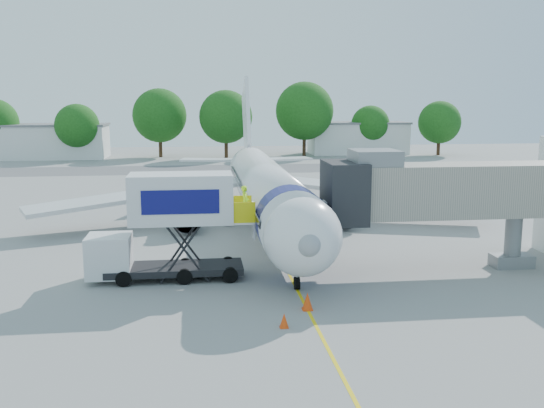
{
  "coord_description": "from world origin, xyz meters",
  "views": [
    {
      "loc": [
        -4.68,
        -37.74,
        9.29
      ],
      "look_at": [
        -0.48,
        -3.36,
        3.2
      ],
      "focal_mm": 40.0,
      "sensor_mm": 36.0,
      "label": 1
    }
  ],
  "objects": [
    {
      "name": "jet_bridge",
      "position": [
        7.99,
        -7.0,
        4.34
      ],
      "size": [
        13.9,
        3.2,
        6.6
      ],
      "color": "#A59D8D",
      "rests_on": "ground"
    },
    {
      "name": "tree_g",
      "position": [
        34.47,
        57.62,
        5.34
      ],
      "size": [
        6.9,
        6.9,
        8.8
      ],
      "color": "#382314",
      "rests_on": "ground"
    },
    {
      "name": "tree_b",
      "position": [
        -22.73,
        56.87,
        5.1
      ],
      "size": [
        6.6,
        6.6,
        8.41
      ],
      "color": "#382314",
      "rests_on": "ground"
    },
    {
      "name": "ground_tug",
      "position": [
        2.58,
        -18.65,
        0.66
      ],
      "size": [
        3.4,
        2.18,
        1.26
      ],
      "rotation": [
        0.0,
        0.0,
        0.19
      ],
      "color": "silver",
      "rests_on": "ground"
    },
    {
      "name": "catering_hiloader",
      "position": [
        -6.27,
        -7.0,
        2.76
      ],
      "size": [
        8.5,
        2.44,
        5.5
      ],
      "color": "black",
      "rests_on": "ground"
    },
    {
      "name": "safety_cone_a",
      "position": [
        -1.33,
        -14.41,
        0.29
      ],
      "size": [
        0.38,
        0.38,
        0.61
      ],
      "color": "#E7400C",
      "rests_on": "ground"
    },
    {
      "name": "guidance_line",
      "position": [
        0.0,
        0.0,
        0.01
      ],
      "size": [
        0.15,
        70.0,
        0.01
      ],
      "primitive_type": "cube",
      "color": "yellow",
      "rests_on": "ground"
    },
    {
      "name": "tree_e",
      "position": [
        12.36,
        59.03,
        7.2
      ],
      "size": [
        9.3,
        9.3,
        11.85
      ],
      "color": "#382314",
      "rests_on": "ground"
    },
    {
      "name": "tree_f",
      "position": [
        23.71,
        60.52,
        4.88
      ],
      "size": [
        6.32,
        6.32,
        8.06
      ],
      "color": "#382314",
      "rests_on": "ground"
    },
    {
      "name": "outbuilding_right",
      "position": [
        22.0,
        62.0,
        2.66
      ],
      "size": [
        16.4,
        7.4,
        5.3
      ],
      "color": "silver",
      "rests_on": "ground"
    },
    {
      "name": "outbuilding_left",
      "position": [
        -28.0,
        60.0,
        2.66
      ],
      "size": [
        18.4,
        8.4,
        5.3
      ],
      "color": "silver",
      "rests_on": "ground"
    },
    {
      "name": "ground",
      "position": [
        0.0,
        0.0,
        0.0
      ],
      "size": [
        160.0,
        160.0,
        0.0
      ],
      "primitive_type": "plane",
      "color": "gray",
      "rests_on": "ground"
    },
    {
      "name": "tree_d",
      "position": [
        -0.34,
        57.02,
        6.37
      ],
      "size": [
        8.23,
        8.23,
        10.5
      ],
      "color": "#382314",
      "rests_on": "ground"
    },
    {
      "name": "taxiway_strip",
      "position": [
        0.0,
        42.0,
        0.0
      ],
      "size": [
        120.0,
        10.0,
        0.01
      ],
      "primitive_type": "cube",
      "color": "#59595B",
      "rests_on": "ground"
    },
    {
      "name": "aircraft",
      "position": [
        0.0,
        4.12,
        2.95
      ],
      "size": [
        34.17,
        37.73,
        11.35
      ],
      "color": "silver",
      "rests_on": "ground"
    },
    {
      "name": "tree_c",
      "position": [
        -10.61,
        59.64,
        6.53
      ],
      "size": [
        8.44,
        8.44,
        10.77
      ],
      "color": "#382314",
      "rests_on": "ground"
    },
    {
      "name": "safety_cone_b",
      "position": [
        -0.01,
        -12.44,
        0.38
      ],
      "size": [
        0.49,
        0.49,
        0.79
      ],
      "color": "#E7400C",
      "rests_on": "ground"
    }
  ]
}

